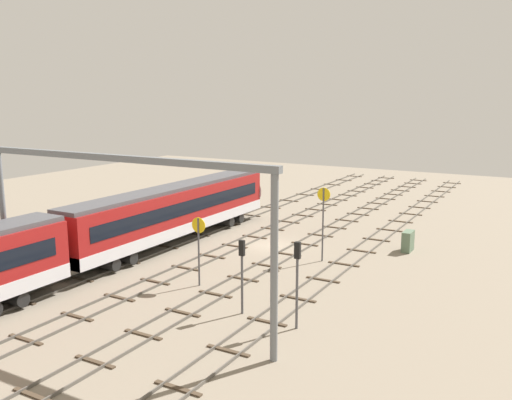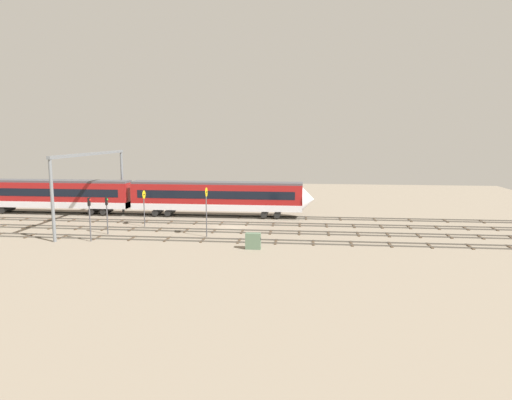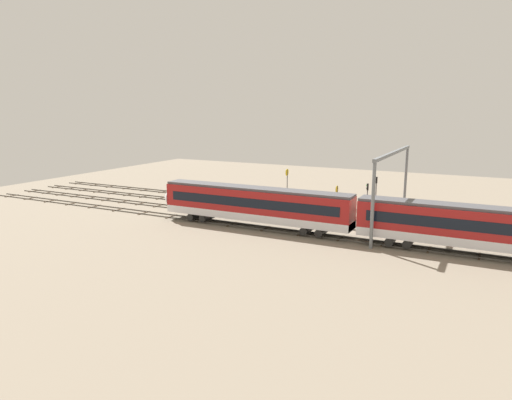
{
  "view_description": "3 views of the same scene",
  "coord_description": "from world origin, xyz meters",
  "px_view_note": "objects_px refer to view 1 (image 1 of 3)",
  "views": [
    {
      "loc": [
        -39.07,
        -20.6,
        12.25
      ],
      "look_at": [
        4.45,
        3.83,
        2.78
      ],
      "focal_mm": 38.33,
      "sensor_mm": 36.0,
      "label": 1
    },
    {
      "loc": [
        9.0,
        -55.49,
        11.54
      ],
      "look_at": [
        2.96,
        1.26,
        3.33
      ],
      "focal_mm": 32.13,
      "sensor_mm": 36.0,
      "label": 2
    },
    {
      "loc": [
        -28.35,
        55.94,
        14.23
      ],
      "look_at": [
        -0.1,
        0.81,
        1.98
      ],
      "focal_mm": 32.68,
      "sensor_mm": 36.0,
      "label": 3
    }
  ],
  "objects_px": {
    "speed_sign_mid_trackside": "(323,213)",
    "signal_light_trackside_departure": "(297,273)",
    "train": "(65,245)",
    "overhead_gantry": "(116,197)",
    "signal_light_trackside_approach": "(242,266)",
    "speed_sign_near_foreground": "(199,240)",
    "relay_cabinet": "(408,241)"
  },
  "relations": [
    {
      "from": "signal_light_trackside_departure",
      "to": "speed_sign_mid_trackside",
      "type": "bearing_deg",
      "value": 16.26
    },
    {
      "from": "speed_sign_near_foreground",
      "to": "speed_sign_mid_trackside",
      "type": "distance_m",
      "value": 10.32
    },
    {
      "from": "overhead_gantry",
      "to": "relay_cabinet",
      "type": "bearing_deg",
      "value": -25.49
    },
    {
      "from": "signal_light_trackside_approach",
      "to": "relay_cabinet",
      "type": "distance_m",
      "value": 18.4
    },
    {
      "from": "speed_sign_mid_trackside",
      "to": "signal_light_trackside_departure",
      "type": "distance_m",
      "value": 12.58
    },
    {
      "from": "speed_sign_near_foreground",
      "to": "signal_light_trackside_departure",
      "type": "bearing_deg",
      "value": -109.68
    },
    {
      "from": "overhead_gantry",
      "to": "signal_light_trackside_approach",
      "type": "relative_size",
      "value": 4.51
    },
    {
      "from": "train",
      "to": "signal_light_trackside_approach",
      "type": "relative_size",
      "value": 11.59
    },
    {
      "from": "overhead_gantry",
      "to": "signal_light_trackside_approach",
      "type": "height_order",
      "value": "overhead_gantry"
    },
    {
      "from": "train",
      "to": "signal_light_trackside_departure",
      "type": "distance_m",
      "value": 16.33
    },
    {
      "from": "speed_sign_mid_trackside",
      "to": "signal_light_trackside_approach",
      "type": "height_order",
      "value": "speed_sign_mid_trackside"
    },
    {
      "from": "relay_cabinet",
      "to": "speed_sign_near_foreground",
      "type": "bearing_deg",
      "value": 146.34
    },
    {
      "from": "overhead_gantry",
      "to": "signal_light_trackside_departure",
      "type": "height_order",
      "value": "overhead_gantry"
    },
    {
      "from": "speed_sign_near_foreground",
      "to": "relay_cabinet",
      "type": "relative_size",
      "value": 2.79
    },
    {
      "from": "signal_light_trackside_approach",
      "to": "signal_light_trackside_departure",
      "type": "height_order",
      "value": "signal_light_trackside_departure"
    },
    {
      "from": "train",
      "to": "speed_sign_mid_trackside",
      "type": "xyz_separation_m",
      "value": [
        13.09,
        -12.77,
        1.05
      ]
    },
    {
      "from": "overhead_gantry",
      "to": "speed_sign_mid_trackside",
      "type": "relative_size",
      "value": 3.49
    },
    {
      "from": "train",
      "to": "overhead_gantry",
      "type": "height_order",
      "value": "overhead_gantry"
    },
    {
      "from": "relay_cabinet",
      "to": "signal_light_trackside_approach",
      "type": "bearing_deg",
      "value": 164.02
    },
    {
      "from": "speed_sign_near_foreground",
      "to": "relay_cabinet",
      "type": "height_order",
      "value": "speed_sign_near_foreground"
    },
    {
      "from": "train",
      "to": "signal_light_trackside_approach",
      "type": "height_order",
      "value": "train"
    },
    {
      "from": "overhead_gantry",
      "to": "speed_sign_near_foreground",
      "type": "xyz_separation_m",
      "value": [
        6.85,
        -0.45,
        -3.89
      ]
    },
    {
      "from": "signal_light_trackside_approach",
      "to": "train",
      "type": "bearing_deg",
      "value": 96.11
    },
    {
      "from": "relay_cabinet",
      "to": "overhead_gantry",
      "type": "bearing_deg",
      "value": 154.51
    },
    {
      "from": "overhead_gantry",
      "to": "relay_cabinet",
      "type": "distance_m",
      "value": 24.85
    },
    {
      "from": "speed_sign_near_foreground",
      "to": "relay_cabinet",
      "type": "xyz_separation_m",
      "value": [
        14.89,
        -9.92,
        -2.26
      ]
    },
    {
      "from": "signal_light_trackside_approach",
      "to": "relay_cabinet",
      "type": "relative_size",
      "value": 2.65
    },
    {
      "from": "train",
      "to": "speed_sign_mid_trackside",
      "type": "distance_m",
      "value": 18.32
    },
    {
      "from": "overhead_gantry",
      "to": "signal_light_trackside_approach",
      "type": "bearing_deg",
      "value": -52.08
    },
    {
      "from": "speed_sign_mid_trackside",
      "to": "relay_cabinet",
      "type": "distance_m",
      "value": 8.2
    },
    {
      "from": "train",
      "to": "relay_cabinet",
      "type": "bearing_deg",
      "value": -43.11
    },
    {
      "from": "signal_light_trackside_approach",
      "to": "signal_light_trackside_departure",
      "type": "xyz_separation_m",
      "value": [
        -0.34,
        -3.59,
        0.27
      ]
    }
  ]
}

